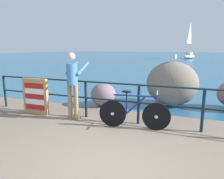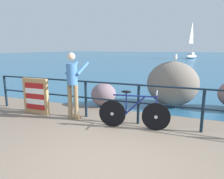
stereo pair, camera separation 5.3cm
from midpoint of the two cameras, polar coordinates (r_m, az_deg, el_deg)
ground_plane at (r=23.00m, az=18.47°, el=5.95°), size 120.00×120.00×0.10m
sea_surface at (r=50.96m, az=20.31°, el=8.57°), size 120.00×90.00×0.01m
promenade_railing at (r=5.24m, az=7.55°, el=-2.63°), size 8.99×0.07×1.02m
bicycle at (r=4.99m, az=6.30°, el=-6.34°), size 1.69×0.48×0.92m
person_at_railing at (r=5.57m, az=-10.41°, el=1.81°), size 0.49×0.66×1.78m
folded_deckchair_stack at (r=6.44m, az=-19.91°, el=-1.69°), size 0.84×0.10×1.04m
breakwater_boulder_main at (r=7.16m, az=16.41°, el=1.51°), size 1.68×1.42×1.46m
breakwater_boulder_left at (r=6.89m, az=-2.09°, el=-1.40°), size 0.84×0.80×0.76m
seagull at (r=7.02m, az=17.20°, el=8.45°), size 0.12×0.34×0.23m
sailboat at (r=39.63m, az=20.92°, el=8.94°), size 2.51×4.59×6.16m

